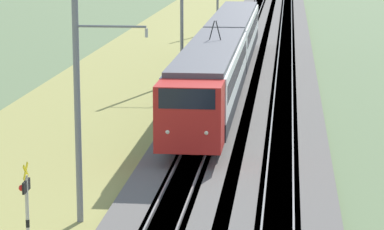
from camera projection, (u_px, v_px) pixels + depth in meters
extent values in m
cube|color=#605B56|center=(237.00, 57.00, 72.24)|extent=(240.00, 4.40, 0.30)
cube|color=#605B56|center=(285.00, 57.00, 71.84)|extent=(240.00, 4.40, 0.30)
cube|color=#4C4238|center=(237.00, 57.00, 72.24)|extent=(240.00, 1.57, 0.30)
cube|color=gray|center=(230.00, 54.00, 72.25)|extent=(240.00, 0.07, 0.15)
cube|color=gray|center=(243.00, 54.00, 72.14)|extent=(240.00, 0.07, 0.15)
cube|color=#4C4238|center=(285.00, 57.00, 71.84)|extent=(240.00, 1.57, 0.30)
cube|color=gray|center=(278.00, 54.00, 71.85)|extent=(240.00, 0.07, 0.15)
cube|color=gray|center=(292.00, 55.00, 71.74)|extent=(240.00, 0.07, 0.15)
cube|color=#99934C|center=(170.00, 57.00, 72.81)|extent=(240.00, 13.21, 0.12)
cube|color=red|center=(190.00, 116.00, 38.24)|extent=(2.23, 2.80, 2.80)
cube|color=black|center=(189.00, 95.00, 37.72)|extent=(1.61, 2.33, 0.84)
sphere|color=#F2EAC6|center=(168.00, 132.00, 37.38)|extent=(0.20, 0.20, 0.20)
sphere|color=#F2EAC6|center=(206.00, 133.00, 37.21)|extent=(0.20, 0.20, 0.20)
cube|color=#2D2D33|center=(211.00, 96.00, 48.43)|extent=(18.27, 2.92, 0.78)
cube|color=silver|center=(211.00, 70.00, 48.15)|extent=(18.27, 2.92, 2.02)
cube|color=black|center=(211.00, 67.00, 48.11)|extent=(16.81, 2.94, 0.85)
cube|color=#515156|center=(211.00, 49.00, 47.92)|extent=(18.27, 2.68, 0.25)
cube|color=black|center=(211.00, 108.00, 48.56)|extent=(17.36, 2.48, 0.55)
cylinder|color=black|center=(185.00, 135.00, 41.44)|extent=(0.86, 0.12, 0.86)
cylinder|color=black|center=(208.00, 136.00, 41.33)|extent=(0.86, 0.12, 0.86)
cube|color=#2D2D33|center=(234.00, 48.00, 67.90)|extent=(20.51, 2.92, 0.78)
cube|color=silver|center=(234.00, 29.00, 67.62)|extent=(20.51, 2.92, 2.02)
cube|color=black|center=(234.00, 27.00, 67.58)|extent=(18.87, 2.94, 0.85)
cube|color=#515156|center=(234.00, 14.00, 67.39)|extent=(20.51, 2.68, 0.25)
cube|color=black|center=(234.00, 57.00, 68.03)|extent=(19.48, 2.48, 0.55)
cylinder|color=black|center=(212.00, 30.00, 50.47)|extent=(0.06, 0.33, 1.08)
cylinder|color=black|center=(218.00, 30.00, 50.43)|extent=(0.06, 0.33, 1.08)
cube|color=black|center=(197.00, 154.00, 41.56)|extent=(0.10, 0.10, 0.00)
cylinder|color=beige|center=(28.00, 219.00, 27.86)|extent=(0.11, 0.11, 2.80)
cylinder|color=black|center=(28.00, 223.00, 27.89)|extent=(0.12, 0.12, 0.25)
cube|color=black|center=(26.00, 186.00, 27.65)|extent=(0.70, 0.06, 0.36)
sphere|color=red|center=(22.00, 188.00, 27.44)|extent=(0.20, 0.20, 0.20)
sphere|color=red|center=(26.00, 184.00, 27.87)|extent=(0.20, 0.20, 0.20)
cube|color=yellow|center=(26.00, 171.00, 27.55)|extent=(0.49, 0.03, 0.49)
cube|color=yellow|center=(26.00, 171.00, 27.55)|extent=(0.49, 0.03, 0.49)
cylinder|color=slate|center=(78.00, 115.00, 30.91)|extent=(0.22, 0.22, 7.85)
cylinder|color=slate|center=(111.00, 26.00, 30.18)|extent=(0.08, 2.40, 0.08)
cylinder|color=#B2ADA8|center=(146.00, 33.00, 30.09)|extent=(0.10, 0.10, 0.30)
cylinder|color=slate|center=(182.00, 20.00, 60.40)|extent=(0.22, 0.22, 8.31)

